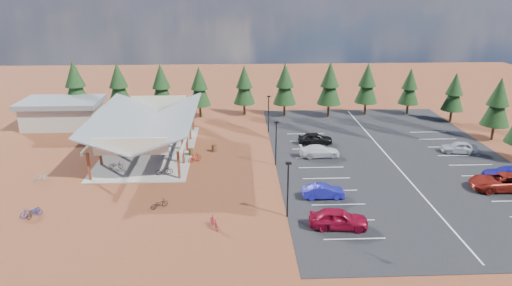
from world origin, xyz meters
name	(u,v)px	position (x,y,z in m)	size (l,w,h in m)	color
ground	(231,173)	(0.00, 0.00, 0.00)	(140.00, 140.00, 0.00)	brown
asphalt_lot	(391,160)	(18.50, 3.00, 0.02)	(27.00, 44.00, 0.04)	black
concrete_pad	(149,151)	(-10.00, 7.00, 0.05)	(10.60, 18.60, 0.10)	gray
bike_pavilion	(147,122)	(-10.00, 7.00, 3.82)	(11.65, 19.40, 4.97)	#582419
outbuilding	(63,113)	(-24.00, 18.00, 2.03)	(11.00, 7.00, 3.90)	#ADA593
lamp_post_0	(288,186)	(5.00, -10.00, 2.98)	(0.50, 0.25, 5.14)	black
lamp_post_1	(276,140)	(5.00, 2.00, 2.98)	(0.50, 0.25, 5.14)	black
lamp_post_2	(268,111)	(5.00, 14.00, 2.98)	(0.50, 0.25, 5.14)	black
trash_bin_0	(191,152)	(-4.79, 5.37, 0.45)	(0.60, 0.60, 0.90)	#4E341B
trash_bin_1	(214,148)	(-2.10, 6.69, 0.45)	(0.60, 0.60, 0.90)	#4E341B
pine_0	(75,83)	(-23.09, 21.94, 5.39)	(3.79, 3.79, 8.82)	#382314
pine_1	(118,84)	(-16.87, 22.23, 5.12)	(3.60, 3.60, 8.39)	#382314
pine_2	(161,85)	(-10.50, 21.92, 5.01)	(3.52, 3.52, 8.21)	#382314
pine_3	(199,87)	(-4.85, 21.92, 4.75)	(3.34, 3.34, 7.78)	#382314
pine_4	(244,85)	(1.89, 22.89, 4.71)	(3.31, 3.31, 7.72)	#382314
pine_5	(285,84)	(8.01, 21.89, 5.00)	(3.51, 3.51, 8.19)	#382314
pine_6	(330,84)	(14.70, 21.33, 5.14)	(3.61, 3.61, 8.42)	#382314
pine_7	(367,83)	(20.63, 22.25, 4.94)	(3.48, 3.48, 8.10)	#382314
pine_8	(410,86)	(27.21, 22.01, 4.44)	(3.13, 3.13, 7.28)	#382314
pine_12	(498,102)	(33.99, 9.57, 5.06)	(3.55, 3.55, 8.28)	#382314
pine_13	(454,92)	(32.27, 17.94, 4.47)	(3.14, 3.14, 7.33)	#382314
bike_0	(116,165)	(-12.66, 1.54, 0.51)	(0.54, 1.56, 0.82)	black
bike_1	(117,150)	(-13.66, 6.11, 0.56)	(0.44, 1.54, 0.93)	gray
bike_2	(131,144)	(-12.37, 8.06, 0.58)	(0.64, 1.84, 0.97)	navy
bike_3	(127,134)	(-13.69, 11.97, 0.62)	(0.49, 1.72, 1.03)	#9C1012
bike_4	(164,170)	(-7.09, -0.41, 0.58)	(0.64, 1.83, 0.96)	black
bike_5	(165,156)	(-7.66, 3.86, 0.61)	(0.48, 1.71, 1.03)	gray
bike_6	(169,137)	(-8.08, 10.81, 0.54)	(0.59, 1.68, 0.88)	#16259E
bike_7	(164,129)	(-9.20, 14.16, 0.61)	(0.48, 1.70, 1.02)	maroon
bike_8	(33,212)	(-17.25, -9.02, 0.46)	(0.60, 1.73, 0.91)	black
bike_9	(40,177)	(-19.70, -1.37, 0.47)	(0.44, 1.57, 0.94)	gray
bike_10	(31,212)	(-17.41, -9.10, 0.49)	(0.64, 1.85, 0.97)	navy
bike_11	(214,222)	(-1.32, -11.70, 0.55)	(0.52, 1.84, 1.11)	maroon
bike_12	(159,204)	(-6.48, -7.89, 0.44)	(0.59, 1.68, 0.88)	black
bike_15	(195,158)	(-4.18, 3.30, 0.53)	(0.50, 1.78, 1.07)	maroon
car_0	(338,219)	(9.04, -12.14, 0.87)	(1.96, 4.88, 1.66)	maroon
car_1	(323,191)	(8.82, -6.53, 0.70)	(1.41, 4.03, 1.33)	navy
car_3	(320,151)	(10.39, 4.37, 0.73)	(1.93, 4.74, 1.37)	silver
car_4	(315,138)	(10.61, 8.88, 0.78)	(1.74, 4.32, 1.47)	black
car_6	(501,182)	(26.67, -5.43, 0.87)	(2.74, 5.95, 1.65)	maroon
car_7	(508,174)	(28.68, -3.25, 0.77)	(2.04, 5.01, 1.45)	#1D1C98
car_8	(459,147)	(27.34, 4.87, 0.74)	(1.66, 4.13, 1.41)	#AFB1B8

